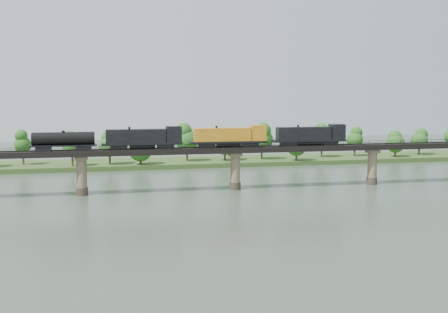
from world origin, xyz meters
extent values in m
plane|color=#344235|center=(0.00, 0.00, 0.00)|extent=(400.00, 400.00, 0.00)
cube|color=#2E4A1D|center=(0.00, 85.00, 0.80)|extent=(300.00, 24.00, 1.60)
cylinder|color=#473A2D|center=(-40.00, 30.00, 1.00)|extent=(3.00, 3.00, 2.00)
cylinder|color=#887659|center=(-40.00, 30.00, 5.50)|extent=(2.60, 2.60, 9.00)
cube|color=#887659|center=(-40.00, 30.00, 9.50)|extent=(3.20, 3.20, 1.00)
cylinder|color=#473A2D|center=(0.00, 30.00, 1.00)|extent=(3.00, 3.00, 2.00)
cylinder|color=#887659|center=(0.00, 30.00, 5.50)|extent=(2.60, 2.60, 9.00)
cube|color=#887659|center=(0.00, 30.00, 9.50)|extent=(3.20, 3.20, 1.00)
cylinder|color=#473A2D|center=(40.00, 30.00, 1.00)|extent=(3.00, 3.00, 2.00)
cylinder|color=#887659|center=(40.00, 30.00, 5.50)|extent=(2.60, 2.60, 9.00)
cube|color=#887659|center=(40.00, 30.00, 9.50)|extent=(3.20, 3.20, 1.00)
cube|color=black|center=(0.00, 30.00, 10.75)|extent=(220.00, 5.00, 1.50)
cube|color=black|center=(0.00, 29.25, 11.58)|extent=(220.00, 0.12, 0.16)
cube|color=black|center=(0.00, 30.75, 11.58)|extent=(220.00, 0.12, 0.16)
cube|color=black|center=(0.00, 27.60, 12.20)|extent=(220.00, 0.10, 0.10)
cube|color=black|center=(0.00, 32.40, 12.20)|extent=(220.00, 0.10, 0.10)
cube|color=black|center=(0.00, 27.60, 11.85)|extent=(0.08, 0.08, 0.70)
cube|color=black|center=(0.00, 32.40, 11.85)|extent=(0.08, 0.08, 0.70)
cylinder|color=#382619|center=(-60.94, 84.18, 3.46)|extent=(0.70, 0.70, 3.71)
sphere|color=#1A4E16|center=(-60.94, 84.18, 8.41)|extent=(5.67, 5.67, 5.67)
sphere|color=#1A4E16|center=(-60.94, 84.18, 11.50)|extent=(4.25, 4.25, 4.25)
cylinder|color=#382619|center=(-44.43, 76.31, 3.35)|extent=(0.70, 0.70, 3.51)
sphere|color=#1A4E16|center=(-44.43, 76.31, 8.03)|extent=(6.31, 6.31, 6.31)
sphere|color=#1A4E16|center=(-44.43, 76.31, 10.96)|extent=(4.73, 4.73, 4.73)
cylinder|color=#382619|center=(-32.24, 78.84, 3.27)|extent=(0.70, 0.70, 3.34)
sphere|color=#1A4E16|center=(-32.24, 78.84, 7.73)|extent=(7.18, 7.18, 7.18)
sphere|color=#1A4E16|center=(-32.24, 78.84, 10.52)|extent=(5.39, 5.39, 5.39)
cylinder|color=#382619|center=(-22.01, 76.15, 3.01)|extent=(0.70, 0.70, 2.83)
sphere|color=#1A4E16|center=(-22.01, 76.15, 6.78)|extent=(8.26, 8.26, 8.26)
sphere|color=#1A4E16|center=(-22.01, 76.15, 9.14)|extent=(6.19, 6.19, 6.19)
cylinder|color=#382619|center=(-5.04, 82.68, 3.58)|extent=(0.70, 0.70, 3.96)
sphere|color=#1A4E16|center=(-5.04, 82.68, 8.87)|extent=(8.07, 8.07, 8.07)
sphere|color=#1A4E16|center=(-5.04, 82.68, 12.17)|extent=(6.05, 6.05, 6.05)
cylinder|color=#382619|center=(8.52, 81.14, 3.23)|extent=(0.70, 0.70, 3.27)
sphere|color=#1A4E16|center=(8.52, 81.14, 7.59)|extent=(8.03, 8.03, 8.03)
sphere|color=#1A4E16|center=(8.52, 81.14, 10.31)|extent=(6.02, 6.02, 6.02)
cylinder|color=#382619|center=(22.65, 82.31, 3.56)|extent=(0.70, 0.70, 3.92)
sphere|color=#1A4E16|center=(22.65, 82.31, 8.79)|extent=(8.29, 8.29, 8.29)
sphere|color=#1A4E16|center=(22.65, 82.31, 12.05)|extent=(6.21, 6.21, 6.21)
cylinder|color=#382619|center=(33.59, 75.35, 3.11)|extent=(0.70, 0.70, 3.02)
sphere|color=#1A4E16|center=(33.59, 75.35, 7.15)|extent=(7.74, 7.74, 7.74)
sphere|color=#1A4E16|center=(33.59, 75.35, 9.67)|extent=(5.80, 5.80, 5.80)
cylinder|color=#382619|center=(46.81, 84.03, 3.50)|extent=(0.70, 0.70, 3.80)
sphere|color=#1A4E16|center=(46.81, 84.03, 8.56)|extent=(7.47, 7.47, 7.47)
sphere|color=#1A4E16|center=(46.81, 84.03, 11.73)|extent=(5.60, 5.60, 5.60)
cylinder|color=#382619|center=(60.48, 84.26, 3.29)|extent=(0.70, 0.70, 3.38)
sphere|color=#1A4E16|center=(60.48, 84.26, 7.80)|extent=(6.23, 6.23, 6.23)
sphere|color=#1A4E16|center=(60.48, 84.26, 10.62)|extent=(4.67, 4.67, 4.67)
cylinder|color=#382619|center=(74.35, 78.39, 2.99)|extent=(0.70, 0.70, 2.77)
sphere|color=#1A4E16|center=(74.35, 78.39, 6.68)|extent=(7.04, 7.04, 7.04)
sphere|color=#1A4E16|center=(74.35, 78.39, 8.99)|extent=(5.28, 5.28, 5.28)
cylinder|color=#382619|center=(87.62, 83.57, 3.07)|extent=(0.70, 0.70, 2.94)
sphere|color=#1A4E16|center=(87.62, 83.57, 7.00)|extent=(6.73, 6.73, 6.73)
sphere|color=#1A4E16|center=(87.62, 83.57, 9.45)|extent=(5.05, 5.05, 5.05)
cube|color=black|center=(26.85, 30.00, 12.10)|extent=(4.33, 2.60, 1.19)
cube|color=black|center=(14.93, 30.00, 12.10)|extent=(4.33, 2.60, 1.19)
cube|color=black|center=(20.89, 30.00, 12.85)|extent=(20.59, 3.25, 0.54)
cube|color=black|center=(19.26, 30.00, 14.86)|extent=(15.17, 2.93, 3.47)
cube|color=black|center=(29.02, 30.00, 15.18)|extent=(3.90, 3.25, 4.12)
cylinder|color=black|center=(20.89, 30.00, 12.26)|extent=(6.50, 1.52, 1.52)
cube|color=black|center=(4.09, 30.00, 12.10)|extent=(4.33, 2.60, 1.19)
cube|color=black|center=(-7.83, 30.00, 12.10)|extent=(4.33, 2.60, 1.19)
cube|color=black|center=(-1.87, 30.00, 12.85)|extent=(20.59, 3.25, 0.54)
cube|color=gold|center=(-3.49, 30.00, 14.86)|extent=(15.17, 2.93, 3.47)
cube|color=gold|center=(6.26, 30.00, 15.18)|extent=(3.90, 3.25, 4.12)
cylinder|color=black|center=(-1.87, 30.00, 12.26)|extent=(6.50, 1.52, 1.52)
cube|color=black|center=(-18.67, 30.00, 12.10)|extent=(4.33, 2.60, 1.19)
cube|color=black|center=(-30.59, 30.00, 12.10)|extent=(4.33, 2.60, 1.19)
cube|color=black|center=(-24.63, 30.00, 12.85)|extent=(20.59, 3.25, 0.54)
cube|color=black|center=(-26.25, 30.00, 14.86)|extent=(15.17, 2.93, 3.47)
cube|color=black|center=(-16.50, 30.00, 15.18)|extent=(3.90, 3.25, 4.12)
cylinder|color=black|center=(-24.63, 30.00, 12.26)|extent=(6.50, 1.52, 1.52)
cube|color=black|center=(-39.26, 30.00, 12.10)|extent=(3.79, 2.38, 1.19)
cube|color=black|center=(-49.01, 30.00, 12.10)|extent=(3.79, 2.38, 1.19)
cube|color=black|center=(-44.13, 30.00, 12.80)|extent=(16.26, 2.60, 0.33)
cylinder|color=black|center=(-44.13, 30.00, 14.53)|extent=(15.17, 3.25, 3.25)
cylinder|color=black|center=(-44.13, 30.00, 16.27)|extent=(0.76, 0.76, 0.54)
camera|label=1|loc=(-34.96, -114.93, 25.88)|focal=45.00mm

